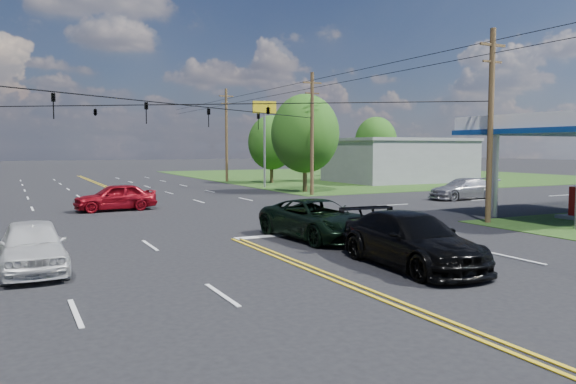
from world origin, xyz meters
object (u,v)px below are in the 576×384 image
retail_ne (399,161)px  tree_right_b (272,143)px  pickup_dkgreen (318,219)px  suv_black (411,240)px  pole_se (490,123)px  pole_ne (312,132)px  pole_right_far (226,134)px  tree_right_a (305,134)px  pickup_white (33,246)px  tree_far_r (376,141)px

retail_ne → tree_right_b: 14.22m
pickup_dkgreen → suv_black: size_ratio=0.99×
pole_se → pole_ne: size_ratio=1.00×
retail_ne → pole_right_far: bearing=154.8°
pole_ne → tree_right_b: bearing=76.9°
tree_right_a → pickup_dkgreen: 24.48m
pole_right_far → retail_ne: bearing=-25.2°
pickup_white → tree_right_b: bearing=55.6°
tree_right_a → pickup_white: (-21.67, -22.89, -4.08)m
retail_ne → pickup_white: 48.73m
retail_ne → pole_ne: (-17.00, -11.00, 2.72)m
pickup_dkgreen → tree_far_r: bearing=47.3°
pickup_dkgreen → suv_black: (0.00, -5.96, 0.04)m
pole_se → pickup_dkgreen: size_ratio=1.63×
tree_right_b → tree_far_r: (17.50, 6.00, 0.33)m
tree_right_a → pole_ne: bearing=-108.4°
pickup_dkgreen → suv_black: 5.96m
pole_se → pole_ne: (0.00, 18.00, 0.00)m
tree_right_a → tree_right_b: 12.27m
retail_ne → tree_far_r: 11.02m
tree_right_a → suv_black: bearing=-111.8°
pole_se → pole_ne: bearing=90.0°
retail_ne → tree_right_b: (-13.50, 4.00, 2.02)m
pole_ne → pickup_white: pole_ne is taller
pole_se → tree_right_b: bearing=83.9°
tree_right_a → tree_far_r: (20.00, 18.00, -0.33)m
pole_ne → pickup_dkgreen: pole_ne is taller
tree_right_b → pickup_dkgreen: size_ratio=1.22×
pole_se → tree_right_a: (1.00, 21.00, -0.05)m
pole_ne → tree_far_r: (21.00, 21.00, -0.37)m
pickup_dkgreen → tree_right_b: bearing=63.5°
pole_se → pickup_dkgreen: pole_se is taller
pole_right_far → tree_right_a: (1.00, -16.00, -0.30)m
tree_right_a → pickup_dkgreen: bearing=-117.1°
pole_se → tree_far_r: (21.00, 39.00, -0.37)m
tree_far_r → pickup_dkgreen: 50.34m
pole_se → pickup_dkgreen: (-10.00, -0.49, -4.11)m
pole_ne → pole_right_far: pole_right_far is taller
pole_right_far → pickup_white: bearing=-118.0°
tree_far_r → suv_black: size_ratio=1.30×
pole_se → suv_black: pole_se is taller
pole_ne → pickup_white: (-20.67, -19.89, -4.13)m
pickup_dkgreen → pole_se: bearing=-1.8°
pole_ne → tree_right_b: 15.42m
retail_ne → tree_far_r: size_ratio=1.83×
pole_ne → suv_black: (-10.00, -24.44, -4.07)m
tree_right_b → suv_black: tree_right_b is taller
retail_ne → pickup_white: retail_ne is taller
pole_se → pole_right_far: pole_right_far is taller
retail_ne → tree_right_a: tree_right_a is taller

